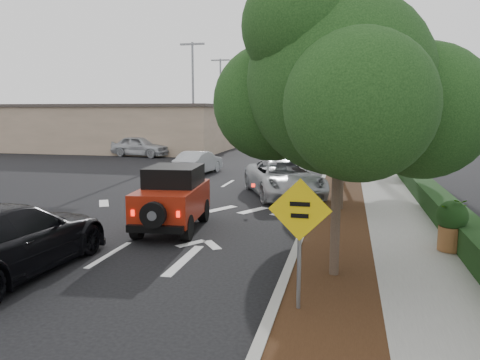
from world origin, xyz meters
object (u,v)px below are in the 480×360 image
(silver_suv_ahead, at_px, (284,178))
(black_suv_oncoming, at_px, (4,239))
(red_jeep, at_px, (174,197))

(silver_suv_ahead, bearing_deg, black_suv_oncoming, -135.26)
(red_jeep, xyz_separation_m, silver_suv_ahead, (2.57, 6.18, -0.20))
(red_jeep, relative_size, black_suv_oncoming, 0.69)
(red_jeep, height_order, silver_suv_ahead, red_jeep)
(silver_suv_ahead, xyz_separation_m, black_suv_oncoming, (-4.68, -11.01, 0.04))
(black_suv_oncoming, bearing_deg, red_jeep, -112.55)
(red_jeep, height_order, black_suv_oncoming, red_jeep)
(red_jeep, bearing_deg, black_suv_oncoming, -119.34)
(silver_suv_ahead, distance_m, black_suv_oncoming, 11.97)
(red_jeep, distance_m, black_suv_oncoming, 5.27)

